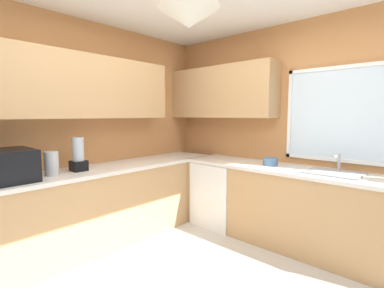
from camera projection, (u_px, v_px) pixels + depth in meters
name	position (u px, v px, depth m)	size (l,w,h in m)	color
room_shell	(170.00, 82.00, 2.94)	(3.70, 3.83, 2.65)	#C6844C
counter_run_left	(93.00, 208.00, 3.15)	(0.65, 3.44, 0.89)	tan
counter_run_back	(296.00, 208.00, 3.15)	(2.79, 0.65, 0.89)	tan
dishwasher	(221.00, 193.00, 3.82)	(0.60, 0.60, 0.85)	white
microwave	(10.00, 165.00, 2.52)	(0.48, 0.36, 0.29)	black
kettle	(52.00, 163.00, 2.76)	(0.13, 0.13, 0.24)	#B7B7BC
sink_assembly	(334.00, 172.00, 2.86)	(0.52, 0.40, 0.19)	#9EA0A5
bowl	(270.00, 162.00, 3.32)	(0.17, 0.17, 0.09)	#4C7099
blender_appliance	(78.00, 156.00, 2.98)	(0.15, 0.15, 0.36)	black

